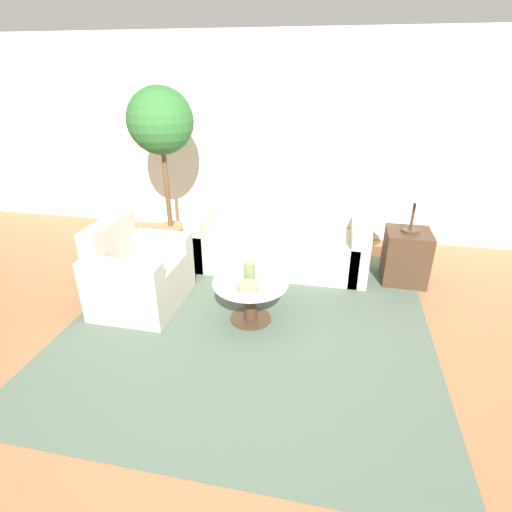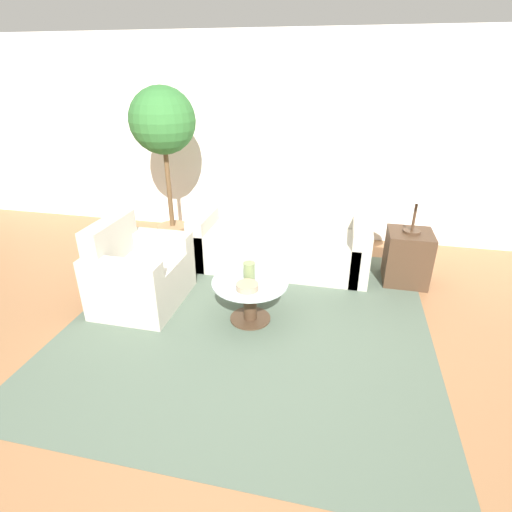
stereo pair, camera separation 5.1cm
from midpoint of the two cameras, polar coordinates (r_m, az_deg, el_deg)
The scene contains 11 objects.
ground_plane at distance 3.43m, azimuth -5.08°, elevation -13.91°, with size 14.00×14.00×0.00m, color #8E603D.
wall_back at distance 5.51m, azimuth 3.51°, elevation 16.25°, with size 10.00×0.06×2.60m.
rug at distance 3.84m, azimuth -0.44°, elevation -8.96°, with size 3.27×3.34×0.01m.
sofa_main at distance 4.77m, azimuth 3.92°, elevation 2.17°, with size 2.03×0.82×0.89m.
armchair at distance 4.14m, azimuth -16.35°, elevation -2.63°, with size 0.76×0.92×0.85m.
coffee_table at distance 3.70m, azimuth -0.45°, elevation -5.61°, with size 0.70×0.70×0.41m.
side_table at distance 4.67m, azimuth 21.07°, elevation -0.17°, with size 0.46×0.46×0.58m.
table_lamp at distance 4.42m, azimuth 22.58°, elevation 8.60°, with size 0.35×0.35×0.57m.
potted_plant at distance 5.06m, azimuth -12.77°, elevation 16.85°, with size 0.78×0.78×2.00m.
vase at distance 3.62m, azimuth -0.59°, elevation -2.20°, with size 0.10×0.10×0.16m.
bowl at distance 3.49m, azimuth -0.84°, elevation -4.39°, with size 0.20×0.20×0.06m.
Camera 2 is at (0.89, -2.51, 2.17)m, focal length 28.00 mm.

